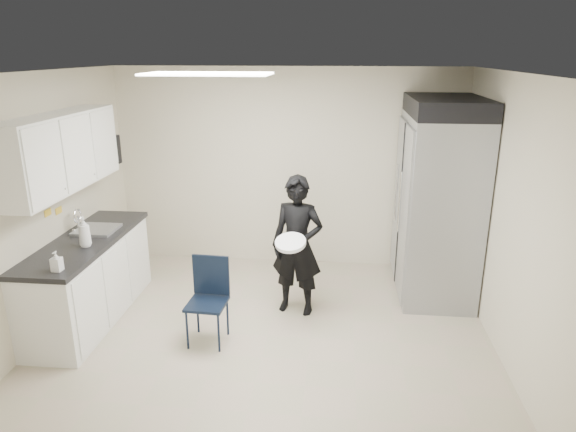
# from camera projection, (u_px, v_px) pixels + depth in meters

# --- Properties ---
(floor) EXTENTS (4.50, 4.50, 0.00)m
(floor) POSITION_uv_depth(u_px,v_px,m) (267.00, 336.00, 5.25)
(floor) COLOR tan
(floor) RESTS_ON ground
(ceiling) EXTENTS (4.50, 4.50, 0.00)m
(ceiling) POSITION_uv_depth(u_px,v_px,m) (264.00, 73.00, 4.45)
(ceiling) COLOR silver
(ceiling) RESTS_ON back_wall
(back_wall) EXTENTS (4.50, 0.00, 4.50)m
(back_wall) POSITION_uv_depth(u_px,v_px,m) (287.00, 169.00, 6.74)
(back_wall) COLOR beige
(back_wall) RESTS_ON floor
(left_wall) EXTENTS (0.00, 4.00, 4.00)m
(left_wall) POSITION_uv_depth(u_px,v_px,m) (41.00, 208.00, 5.07)
(left_wall) COLOR beige
(left_wall) RESTS_ON floor
(right_wall) EXTENTS (0.00, 4.00, 4.00)m
(right_wall) POSITION_uv_depth(u_px,v_px,m) (512.00, 223.00, 4.63)
(right_wall) COLOR beige
(right_wall) RESTS_ON floor
(ceiling_panel) EXTENTS (1.20, 0.60, 0.02)m
(ceiling_panel) POSITION_uv_depth(u_px,v_px,m) (208.00, 74.00, 4.90)
(ceiling_panel) COLOR white
(ceiling_panel) RESTS_ON ceiling
(lower_counter) EXTENTS (0.60, 1.90, 0.86)m
(lower_counter) POSITION_uv_depth(u_px,v_px,m) (90.00, 281.00, 5.50)
(lower_counter) COLOR silver
(lower_counter) RESTS_ON floor
(countertop) EXTENTS (0.64, 1.95, 0.05)m
(countertop) POSITION_uv_depth(u_px,v_px,m) (84.00, 241.00, 5.36)
(countertop) COLOR black
(countertop) RESTS_ON lower_counter
(sink) EXTENTS (0.42, 0.40, 0.14)m
(sink) POSITION_uv_depth(u_px,v_px,m) (97.00, 234.00, 5.59)
(sink) COLOR gray
(sink) RESTS_ON countertop
(faucet) EXTENTS (0.02, 0.02, 0.24)m
(faucet) POSITION_uv_depth(u_px,v_px,m) (78.00, 221.00, 5.57)
(faucet) COLOR silver
(faucet) RESTS_ON countertop
(upper_cabinets) EXTENTS (0.35, 1.80, 0.75)m
(upper_cabinets) POSITION_uv_depth(u_px,v_px,m) (61.00, 152.00, 5.08)
(upper_cabinets) COLOR silver
(upper_cabinets) RESTS_ON left_wall
(towel_dispenser) EXTENTS (0.22, 0.30, 0.35)m
(towel_dispenser) POSITION_uv_depth(u_px,v_px,m) (107.00, 151.00, 6.24)
(towel_dispenser) COLOR black
(towel_dispenser) RESTS_ON left_wall
(notice_sticker_left) EXTENTS (0.00, 0.12, 0.07)m
(notice_sticker_left) POSITION_uv_depth(u_px,v_px,m) (48.00, 213.00, 5.19)
(notice_sticker_left) COLOR yellow
(notice_sticker_left) RESTS_ON left_wall
(notice_sticker_right) EXTENTS (0.00, 0.12, 0.07)m
(notice_sticker_right) POSITION_uv_depth(u_px,v_px,m) (59.00, 211.00, 5.39)
(notice_sticker_right) COLOR yellow
(notice_sticker_right) RESTS_ON left_wall
(commercial_fridge) EXTENTS (0.80, 1.35, 2.10)m
(commercial_fridge) POSITION_uv_depth(u_px,v_px,m) (438.00, 207.00, 5.96)
(commercial_fridge) COLOR gray
(commercial_fridge) RESTS_ON floor
(fridge_compressor) EXTENTS (0.80, 1.35, 0.20)m
(fridge_compressor) POSITION_uv_depth(u_px,v_px,m) (447.00, 106.00, 5.60)
(fridge_compressor) COLOR black
(fridge_compressor) RESTS_ON commercial_fridge
(folding_chair) EXTENTS (0.39, 0.39, 0.84)m
(folding_chair) POSITION_uv_depth(u_px,v_px,m) (207.00, 304.00, 5.02)
(folding_chair) COLOR black
(folding_chair) RESTS_ON floor
(man_tuxedo) EXTENTS (0.63, 0.48, 1.54)m
(man_tuxedo) POSITION_uv_depth(u_px,v_px,m) (297.00, 246.00, 5.54)
(man_tuxedo) COLOR black
(man_tuxedo) RESTS_ON floor
(bucket_lid) EXTENTS (0.38, 0.38, 0.04)m
(bucket_lid) POSITION_uv_depth(u_px,v_px,m) (290.00, 243.00, 5.27)
(bucket_lid) COLOR white
(bucket_lid) RESTS_ON man_tuxedo
(soap_bottle_a) EXTENTS (0.16, 0.16, 0.31)m
(soap_bottle_a) POSITION_uv_depth(u_px,v_px,m) (84.00, 232.00, 5.10)
(soap_bottle_a) COLOR silver
(soap_bottle_a) RESTS_ON countertop
(soap_bottle_b) EXTENTS (0.09, 0.09, 0.19)m
(soap_bottle_b) POSITION_uv_depth(u_px,v_px,m) (56.00, 261.00, 4.55)
(soap_bottle_b) COLOR silver
(soap_bottle_b) RESTS_ON countertop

